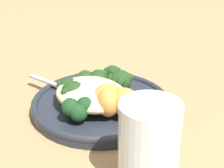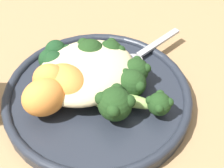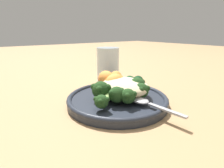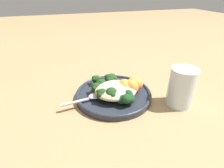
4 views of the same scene
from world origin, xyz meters
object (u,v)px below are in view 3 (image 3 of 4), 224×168
Objects in this scene: broccoli_stalk_0 at (103,90)px; kale_tuft at (134,83)px; plate at (117,99)px; sweet_potato_chunk_2 at (105,79)px; water_glass at (108,65)px; sweet_potato_chunk_1 at (115,82)px; sweet_potato_chunk_3 at (116,80)px; broccoli_stalk_3 at (125,95)px; broccoli_stalk_5 at (135,86)px; broccoli_stalk_1 at (107,98)px; broccoli_stalk_4 at (136,90)px; sweet_potato_chunk_0 at (120,84)px; spoon at (145,102)px; quinoa_mound at (124,86)px; broccoli_stalk_2 at (117,93)px.

broccoli_stalk_0 reaches higher than kale_tuft.
plate is 0.07m from sweet_potato_chunk_2.
water_glass is at bearing 151.25° from plate.
sweet_potato_chunk_1 is 1.25× the size of sweet_potato_chunk_3.
broccoli_stalk_5 reaches higher than broccoli_stalk_3.
broccoli_stalk_0 is (-0.00, -0.04, 0.03)m from plate.
water_glass reaches higher than broccoli_stalk_1.
water_glass is (-0.18, 0.10, 0.05)m from plate.
sweet_potato_chunk_3 reaches higher than plate.
broccoli_stalk_4 is 0.06m from sweet_potato_chunk_0.
sweet_potato_chunk_1 is at bearing 174.42° from spoon.
broccoli_stalk_4 is at bearing -38.88° from kale_tuft.
spoon is (0.04, 0.03, -0.01)m from broccoli_stalk_3.
spoon is at bearing 53.88° from broccoli_stalk_3.
broccoli_stalk_4 is 0.85× the size of water_glass.
water_glass reaches higher than broccoli_stalk_3.
sweet_potato_chunk_2 reaches higher than quinoa_mound.
broccoli_stalk_1 is 0.84× the size of spoon.
sweet_potato_chunk_2 is (-0.10, -0.02, 0.01)m from broccoli_stalk_4.
sweet_potato_chunk_1 is (-0.03, -0.00, 0.00)m from quinoa_mound.
sweet_potato_chunk_0 is at bearing 128.98° from plate.
broccoli_stalk_2 is at bearing -126.72° from broccoli_stalk_4.
kale_tuft is at bearing 147.88° from broccoli_stalk_2.
sweet_potato_chunk_2 is at bearing 177.99° from spoon.
broccoli_stalk_5 is at bearing 153.10° from spoon.
quinoa_mound is 0.04m from broccoli_stalk_4.
broccoli_stalk_1 reaches higher than plate.
sweet_potato_chunk_3 reaches higher than spoon.
sweet_potato_chunk_0 is at bearing 163.65° from broccoli_stalk_5.
spoon is (0.08, 0.02, 0.01)m from plate.
broccoli_stalk_2 is at bearing 152.76° from broccoli_stalk_1.
broccoli_stalk_1 is 1.08× the size of broccoli_stalk_2.
water_glass reaches higher than broccoli_stalk_5.
plate is 1.89× the size of spoon.
broccoli_stalk_5 reaches higher than broccoli_stalk_2.
broccoli_stalk_0 reaches higher than sweet_potato_chunk_0.
plate is at bearing -153.62° from broccoli_stalk_5.
broccoli_stalk_3 is (0.02, 0.04, 0.00)m from broccoli_stalk_1.
broccoli_stalk_1 is 1.33× the size of broccoli_stalk_5.
sweet_potato_chunk_0 is (-0.02, 0.06, -0.00)m from broccoli_stalk_0.
sweet_potato_chunk_1 is 0.05m from kale_tuft.
sweet_potato_chunk_3 reaches higher than sweet_potato_chunk_1.
sweet_potato_chunk_2 is (-0.08, 0.03, 0.01)m from broccoli_stalk_2.
kale_tuft is (0.05, 0.06, -0.01)m from sweet_potato_chunk_2.
broccoli_stalk_4 is (0.04, 0.07, -0.00)m from broccoli_stalk_0.
plate is 3.39× the size of sweet_potato_chunk_0.
sweet_potato_chunk_2 is at bearing 172.97° from broccoli_stalk_4.
broccoli_stalk_0 reaches higher than broccoli_stalk_4.
sweet_potato_chunk_2 is at bearing -132.78° from sweet_potato_chunk_3.
broccoli_stalk_3 is 1.65× the size of sweet_potato_chunk_1.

